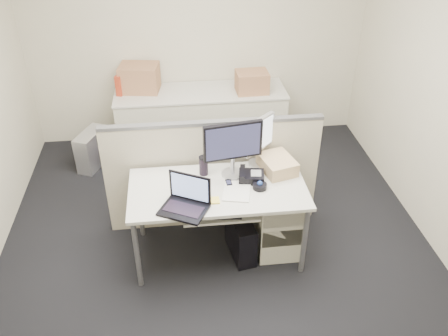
{
  "coord_description": "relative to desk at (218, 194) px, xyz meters",
  "views": [
    {
      "loc": [
        -0.32,
        -3.22,
        3.08
      ],
      "look_at": [
        0.07,
        0.15,
        0.83
      ],
      "focal_mm": 38.0,
      "sensor_mm": 36.0,
      "label": 1
    }
  ],
  "objects": [
    {
      "name": "floor",
      "position": [
        0.0,
        0.0,
        -0.67
      ],
      "size": [
        4.0,
        4.5,
        0.01
      ],
      "primitive_type": "cube",
      "color": "black",
      "rests_on": "ground"
    },
    {
      "name": "wall_back",
      "position": [
        0.0,
        2.25,
        0.69
      ],
      "size": [
        4.0,
        0.02,
        2.7
      ],
      "primitive_type": "cube",
      "color": "beige",
      "rests_on": "ground"
    },
    {
      "name": "desk",
      "position": [
        0.0,
        0.0,
        0.0
      ],
      "size": [
        1.5,
        0.75,
        0.73
      ],
      "color": "silver",
      "rests_on": "floor"
    },
    {
      "name": "keyboard_tray",
      "position": [
        0.0,
        -0.18,
        -0.04
      ],
      "size": [
        0.62,
        0.32,
        0.02
      ],
      "primitive_type": "cube",
      "color": "silver",
      "rests_on": "desk"
    },
    {
      "name": "drawer_pedestal",
      "position": [
        0.55,
        0.05,
        -0.34
      ],
      "size": [
        0.4,
        0.55,
        0.65
      ],
      "primitive_type": "cube",
      "color": "silver",
      "rests_on": "floor"
    },
    {
      "name": "cubicle_partition",
      "position": [
        0.0,
        0.45,
        -0.11
      ],
      "size": [
        2.0,
        0.06,
        1.1
      ],
      "primitive_type": "cube",
      "color": "#A89C89",
      "rests_on": "floor"
    },
    {
      "name": "back_counter",
      "position": [
        0.0,
        1.93,
        -0.3
      ],
      "size": [
        2.0,
        0.6,
        0.72
      ],
      "primitive_type": "cube",
      "color": "silver",
      "rests_on": "floor"
    },
    {
      "name": "monitor_main",
      "position": [
        0.15,
        0.18,
        0.32
      ],
      "size": [
        0.53,
        0.27,
        0.51
      ],
      "primitive_type": "cube",
      "rotation": [
        0.0,
        0.0,
        0.16
      ],
      "color": "black",
      "rests_on": "desk"
    },
    {
      "name": "monitor_small",
      "position": [
        0.4,
        0.32,
        0.29
      ],
      "size": [
        0.4,
        0.39,
        0.46
      ],
      "primitive_type": "cube",
      "rotation": [
        0.0,
        0.0,
        0.74
      ],
      "color": "#B7B7BC",
      "rests_on": "desk"
    },
    {
      "name": "laptop",
      "position": [
        -0.3,
        -0.28,
        0.2
      ],
      "size": [
        0.44,
        0.4,
        0.27
      ],
      "primitive_type": "cube",
      "rotation": [
        0.0,
        0.0,
        -0.49
      ],
      "color": "black",
      "rests_on": "desk"
    },
    {
      "name": "trackball",
      "position": [
        0.35,
        -0.05,
        0.09
      ],
      "size": [
        0.16,
        0.16,
        0.05
      ],
      "primitive_type": "cylinder",
      "rotation": [
        0.0,
        0.0,
        -0.41
      ],
      "color": "black",
      "rests_on": "desk"
    },
    {
      "name": "desk_phone",
      "position": [
        0.3,
        0.08,
        0.1
      ],
      "size": [
        0.24,
        0.21,
        0.07
      ],
      "primitive_type": "cube",
      "rotation": [
        0.0,
        0.0,
        -0.17
      ],
      "color": "black",
      "rests_on": "desk"
    },
    {
      "name": "paper_stack",
      "position": [
        0.15,
        -0.08,
        0.07
      ],
      "size": [
        0.28,
        0.32,
        0.01
      ],
      "primitive_type": "cube",
      "rotation": [
        0.0,
        0.0,
        -0.22
      ],
      "color": "silver",
      "rests_on": "desk"
    },
    {
      "name": "sticky_pad",
      "position": [
        -0.05,
        -0.18,
        0.07
      ],
      "size": [
        0.09,
        0.09,
        0.01
      ],
      "primitive_type": "cube",
      "rotation": [
        0.0,
        0.0,
        0.01
      ],
      "color": "#FFE34A",
      "rests_on": "desk"
    },
    {
      "name": "travel_mug",
      "position": [
        -0.1,
        0.22,
        0.15
      ],
      "size": [
        0.1,
        0.1,
        0.16
      ],
      "primitive_type": "cylinder",
      "rotation": [
        0.0,
        0.0,
        -0.31
      ],
      "color": "black",
      "rests_on": "desk"
    },
    {
      "name": "banana",
      "position": [
        0.28,
        0.1,
        0.08
      ],
      "size": [
        0.14,
        0.15,
        0.04
      ],
      "primitive_type": "ellipsoid",
      "rotation": [
        0.0,
        0.0,
        0.83
      ],
      "color": "gold",
      "rests_on": "desk"
    },
    {
      "name": "cellphone",
      "position": [
        0.1,
        0.05,
        0.07
      ],
      "size": [
        0.05,
        0.1,
        0.01
      ],
      "primitive_type": "cube",
      "rotation": [
        0.0,
        0.0,
        0.06
      ],
      "color": "black",
      "rests_on": "desk"
    },
    {
      "name": "manila_folders",
      "position": [
        0.55,
        0.2,
        0.13
      ],
      "size": [
        0.34,
        0.39,
        0.13
      ],
      "primitive_type": "cube",
      "rotation": [
        0.0,
        0.0,
        0.26
      ],
      "color": "tan",
      "rests_on": "desk"
    },
    {
      "name": "keyboard",
      "position": [
        -0.05,
        -0.22,
        -0.02
      ],
      "size": [
        0.45,
        0.2,
        0.02
      ],
      "primitive_type": "cube",
      "rotation": [
        0.0,
        0.0,
        -0.1
      ],
      "color": "black",
      "rests_on": "keyboard_tray"
    },
    {
      "name": "pc_tower_desk",
      "position": [
        0.2,
        -0.05,
        -0.47
      ],
      "size": [
        0.24,
        0.45,
        0.4
      ],
      "primitive_type": "cube",
      "rotation": [
        0.0,
        0.0,
        0.17
      ],
      "color": "black",
      "rests_on": "floor"
    },
    {
      "name": "pc_tower_spare_dark",
      "position": [
        -1.05,
        1.63,
        -0.48
      ],
      "size": [
        0.31,
        0.44,
        0.38
      ],
      "primitive_type": "cube",
      "rotation": [
        0.0,
        0.0,
        0.41
      ],
      "color": "black",
      "rests_on": "floor"
    },
    {
      "name": "pc_tower_spare_silver",
      "position": [
        -1.3,
        1.63,
        -0.45
      ],
      "size": [
        0.35,
        0.5,
        0.43
      ],
      "primitive_type": "cube",
      "rotation": [
        0.0,
        0.0,
        -0.4
      ],
      "color": "#B7B7BC",
      "rests_on": "floor"
    },
    {
      "name": "cardboard_box_left",
      "position": [
        -0.7,
        2.05,
        0.22
      ],
      "size": [
        0.49,
        0.4,
        0.33
      ],
      "primitive_type": "cube",
      "rotation": [
        0.0,
        0.0,
        -0.15
      ],
      "color": "#B57755",
      "rests_on": "back_counter"
    },
    {
      "name": "cardboard_box_right",
      "position": [
        0.6,
        1.86,
        0.19
      ],
      "size": [
        0.38,
        0.3,
        0.27
      ],
      "primitive_type": "cube",
      "rotation": [
        0.0,
        0.0,
        0.03
      ],
      "color": "#B57755",
      "rests_on": "back_counter"
    },
    {
      "name": "red_binder",
      "position": [
        -0.9,
        2.03,
        0.18
      ],
      "size": [
        0.15,
        0.28,
        0.26
      ],
      "primitive_type": "cube",
      "rotation": [
        0.0,
        0.0,
        -0.34
      ],
      "color": "#B1341B",
      "rests_on": "back_counter"
    }
  ]
}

